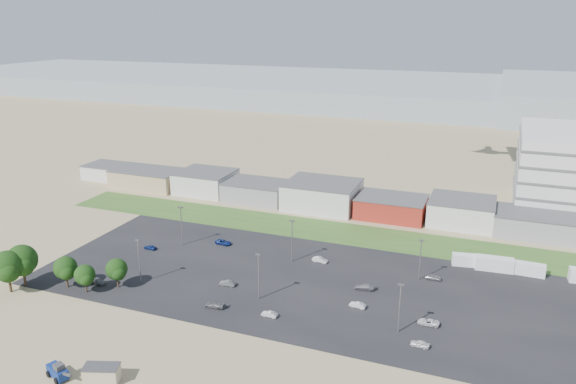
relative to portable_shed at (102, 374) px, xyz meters
The scene contains 33 objects.
ground 29.20m from the portable_shed, 64.70° to the left, with size 700.00×700.00×0.00m, color #8D7E5A.
parking_lot 49.57m from the portable_shed, 69.36° to the left, with size 120.00×50.00×0.01m, color black.
grass_strip 79.37m from the portable_shed, 80.96° to the left, with size 160.00×16.00×0.02m, color #335821.
hills_backdrop 345.39m from the portable_shed, 81.26° to the left, with size 700.00×200.00×9.00m, color gray, non-canonical shape.
building_row 97.51m from the portable_shed, 92.67° to the left, with size 170.00×20.00×8.00m, color silver, non-canonical shape.
portable_shed is the anchor object (origin of this frame).
telehandler 7.76m from the portable_shed, 166.24° to the right, with size 7.17×2.39×2.99m, color navy, non-canonical shape.
box_trailer_a 86.63m from the portable_shed, 52.56° to the left, with size 7.47×2.33×2.80m, color silver, non-canonical shape.
box_trailer_b 90.05m from the portable_shed, 49.38° to the left, with size 8.63×2.70×3.24m, color silver, non-canonical shape.
box_trailer_c 95.22m from the portable_shed, 46.13° to the left, with size 7.58×2.37×2.84m, color silver, non-canonical shape.
tree_far_left 43.62m from the portable_shed, 154.77° to the left, with size 7.21×7.21×10.81m, color black, non-canonical shape.
tree_left 44.70m from the portable_shed, 150.41° to the left, with size 7.28×7.28×10.91m, color black, non-canonical shape.
tree_mid 38.54m from the portable_shed, 139.83° to the left, with size 5.49×5.49×8.24m, color black, non-canonical shape.
tree_right 34.22m from the portable_shed, 134.34° to the left, with size 4.81×4.81×7.21m, color black, non-canonical shape.
tree_near 34.60m from the portable_shed, 123.24° to the left, with size 5.10×5.10×7.65m, color black, non-canonical shape.
lightpole_front_l 36.45m from the portable_shed, 115.52° to the left, with size 1.21×0.50×10.30m, color slate, non-canonical shape.
lightpole_front_m 37.63m from the portable_shed, 70.57° to the left, with size 1.21×0.50×10.29m, color slate, non-canonical shape.
lightpole_front_r 53.93m from the portable_shed, 37.71° to the left, with size 1.18×0.49×10.03m, color slate, non-canonical shape.
lightpole_back_l 58.07m from the portable_shed, 108.45° to the left, with size 1.24×0.52×10.54m, color slate, non-canonical shape.
lightpole_back_m 57.15m from the portable_shed, 77.64° to the left, with size 1.26×0.52×10.67m, color slate, non-canonical shape.
lightpole_back_r 71.10m from the portable_shed, 52.91° to the left, with size 1.15×0.48×9.80m, color slate, non-canonical shape.
parked_car_0 60.63m from the portable_shed, 38.29° to the left, with size 1.93×4.19×1.16m, color silver.
parked_car_1 51.28m from the portable_shed, 49.94° to the left, with size 1.21×3.46×1.14m, color silver.
parked_car_2 55.53m from the portable_shed, 31.83° to the left, with size 1.41×3.51×1.20m, color silver.
parked_car_3 29.05m from the portable_shed, 79.08° to the left, with size 1.77×4.36×1.27m, color #595B5E.
parked_car_4 38.47m from the portable_shed, 84.91° to the left, with size 1.28×3.67×1.21m, color #595B5E.
parked_car_5 55.14m from the portable_shed, 116.45° to the left, with size 1.35×3.35×1.14m, color navy.
parked_car_8 73.94m from the portable_shed, 51.60° to the left, with size 1.43×3.56×1.21m, color #A5A5AA.
parked_car_9 59.75m from the portable_shed, 98.16° to the left, with size 2.03×4.41×1.23m, color navy.
parked_car_10 37.39m from the portable_shed, 130.16° to the left, with size 1.73×4.26×1.24m, color #595B5E.
parked_car_11 60.72m from the portable_shed, 71.98° to the left, with size 1.33×3.80×1.25m, color silver.
parked_car_12 57.54m from the portable_shed, 55.75° to the left, with size 1.80×4.43×1.28m, color #A5A5AA.
parked_car_13 34.09m from the portable_shed, 59.20° to the left, with size 1.16×3.31×1.09m, color silver.
Camera 1 is at (44.59, -88.73, 57.54)m, focal length 35.00 mm.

